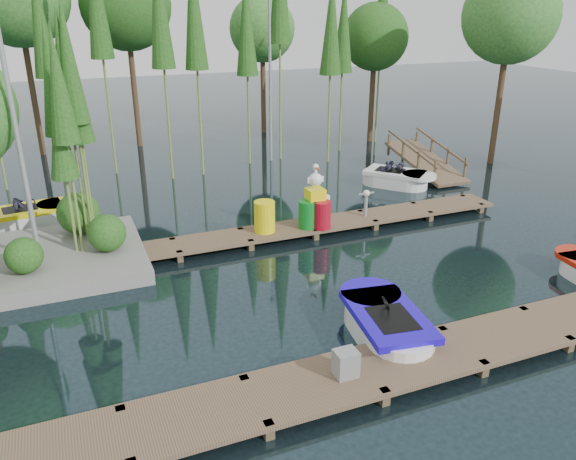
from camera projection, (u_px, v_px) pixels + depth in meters
name	position (u px, v px, depth m)	size (l,w,h in m)	color
ground_plane	(277.00, 280.00, 14.21)	(90.00, 90.00, 0.00)	#1C2E34
near_dock	(367.00, 372.00, 10.26)	(18.00, 1.50, 0.50)	brown
far_dock	(278.00, 231.00, 16.62)	(15.00, 1.20, 0.50)	brown
tree_screen	(117.00, 15.00, 20.28)	(34.42, 18.53, 10.31)	#45301D
lamp_island	(12.00, 109.00, 12.82)	(0.30, 0.30, 7.25)	gray
lamp_rear	(270.00, 61.00, 23.45)	(0.30, 0.30, 7.25)	gray
ramp	(425.00, 161.00, 22.74)	(1.50, 3.94, 1.49)	brown
boat_blue	(386.00, 325.00, 11.66)	(1.76, 3.13, 1.00)	white
boat_yellow_far	(30.00, 216.00, 17.68)	(2.86, 1.62, 1.36)	white
boat_white_far	(396.00, 178.00, 21.43)	(2.80, 2.97, 1.33)	white
utility_cabinet	(346.00, 363.00, 9.99)	(0.41, 0.35, 0.50)	gray
yellow_barrel	(265.00, 217.00, 16.27)	(0.61, 0.61, 0.92)	yellow
drum_cluster	(316.00, 208.00, 16.67)	(1.10, 1.01, 1.90)	#0C721E
seagull_post	(366.00, 199.00, 17.41)	(0.53, 0.29, 0.85)	gray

